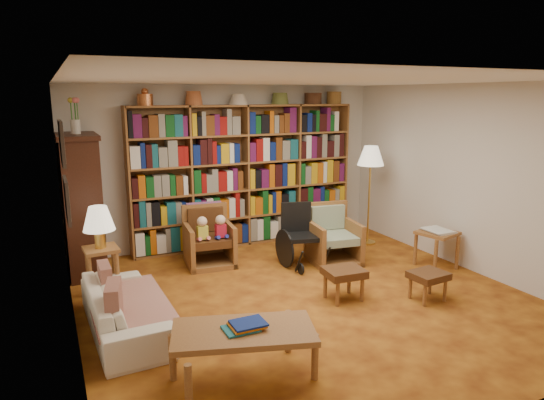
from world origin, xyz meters
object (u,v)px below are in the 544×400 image
floor_lamp (371,160)px  footstool_b (428,277)px  armchair_leather (208,239)px  side_table_papers (437,238)px  footstool_a (344,274)px  armchair_sage (330,239)px  sofa (124,309)px  wheelchair (300,237)px  side_table_lamp (102,263)px  coffee_table (244,335)px

floor_lamp → footstool_b: bearing=-108.1°
armchair_leather → side_table_papers: armchair_leather is taller
footstool_a → footstool_b: size_ratio=1.10×
armchair_leather → footstool_a: armchair_leather is taller
armchair_sage → side_table_papers: (1.18, -0.86, 0.11)m
sofa → wheelchair: 2.74m
wheelchair → footstool_b: bearing=-65.7°
side_table_lamp → footstool_a: side_table_lamp is taller
side_table_lamp → armchair_sage: (3.12, 0.04, -0.13)m
floor_lamp → footstool_b: 2.49m
floor_lamp → side_table_papers: floor_lamp is taller
sofa → side_table_lamp: (-0.10, 0.93, 0.20)m
floor_lamp → footstool_a: (-1.57, -1.70, -1.05)m
side_table_papers → footstool_a: size_ratio=1.21×
floor_lamp → armchair_sage: bearing=-155.2°
armchair_sage → footstool_a: (-0.59, -1.25, -0.00)m
footstool_a → coffee_table: 1.96m
armchair_sage → footstool_a: bearing=-115.3°
armchair_leather → floor_lamp: 2.81m
wheelchair → footstool_b: (0.77, -1.71, -0.12)m
armchair_sage → floor_lamp: bearing=24.8°
armchair_leather → footstool_b: size_ratio=1.93×
armchair_sage → floor_lamp: floor_lamp is taller
armchair_sage → footstool_b: (0.29, -1.68, -0.03)m
floor_lamp → footstool_a: bearing=-132.8°
wheelchair → side_table_papers: size_ratio=1.53×
footstool_a → coffee_table: (-1.66, -1.03, 0.10)m
side_table_lamp → side_table_papers: bearing=-10.8°
armchair_leather → wheelchair: (1.15, -0.62, 0.06)m
side_table_lamp → coffee_table: (0.87, -2.23, -0.04)m
side_table_papers → footstool_a: 1.81m
sofa → armchair_sage: bearing=-74.2°
side_table_papers → footstool_a: (-1.77, -0.38, -0.12)m
floor_lamp → coffee_table: bearing=-139.9°
armchair_leather → side_table_lamp: bearing=-155.1°
coffee_table → side_table_lamp: bearing=111.3°
wheelchair → footstool_a: bearing=-94.8°
floor_lamp → footstool_a: 2.54m
side_table_papers → coffee_table: bearing=-157.6°
side_table_lamp → armchair_sage: bearing=0.7°
floor_lamp → side_table_papers: 1.62m
armchair_leather → wheelchair: size_ratio=0.95×
side_table_lamp → armchair_sage: 3.13m
footstool_b → wheelchair: bearing=114.3°
footstool_a → side_table_lamp: bearing=154.5°
footstool_a → coffee_table: bearing=-148.3°
side_table_lamp → coffee_table: size_ratio=0.48×
footstool_b → side_table_lamp: bearing=154.4°
armchair_leather → armchair_sage: size_ratio=1.01×
side_table_lamp → wheelchair: wheelchair is taller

